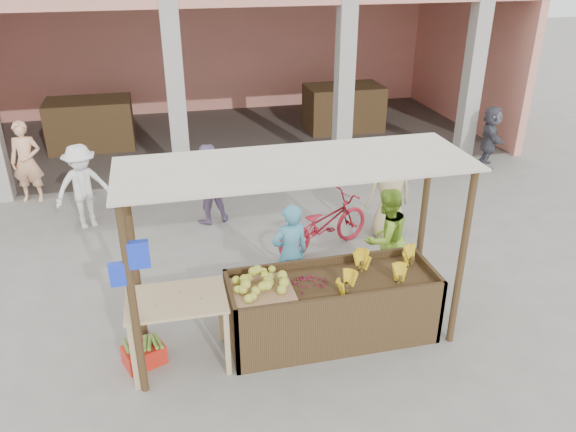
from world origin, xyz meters
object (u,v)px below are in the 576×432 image
object	(u,v)px
side_table	(177,309)
vendor_green	(386,236)
fruit_stall	(332,310)
vendor_blue	(290,251)
motorcycle	(323,223)
red_crate	(144,355)

from	to	relation	value
side_table	vendor_green	bearing A→B (deg)	20.41
fruit_stall	vendor_green	distance (m)	1.54
fruit_stall	vendor_green	xyz separation A→B (m)	(1.11, 1.00, 0.41)
vendor_blue	motorcycle	world-z (taller)	vendor_blue
side_table	fruit_stall	bearing A→B (deg)	3.11
red_crate	vendor_blue	size ratio (longest dim) A/B	0.29
red_crate	side_table	bearing A→B (deg)	-33.09
side_table	vendor_blue	distance (m)	1.87
red_crate	vendor_blue	world-z (taller)	vendor_blue
fruit_stall	side_table	bearing A→B (deg)	-177.65
red_crate	vendor_blue	xyz separation A→B (m)	(2.03, 0.90, 0.67)
fruit_stall	motorcycle	size ratio (longest dim) A/B	1.40
side_table	motorcycle	distance (m)	3.38
vendor_blue	motorcycle	bearing A→B (deg)	-134.66
red_crate	vendor_green	bearing A→B (deg)	-5.33
side_table	vendor_blue	world-z (taller)	vendor_blue
side_table	red_crate	size ratio (longest dim) A/B	2.49
red_crate	vendor_green	xyz separation A→B (m)	(3.45, 0.98, 0.69)
fruit_stall	vendor_green	world-z (taller)	vendor_green
red_crate	vendor_green	size ratio (longest dim) A/B	0.29
side_table	motorcycle	world-z (taller)	motorcycle
side_table	vendor_blue	xyz separation A→B (m)	(1.58, 0.99, 0.01)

